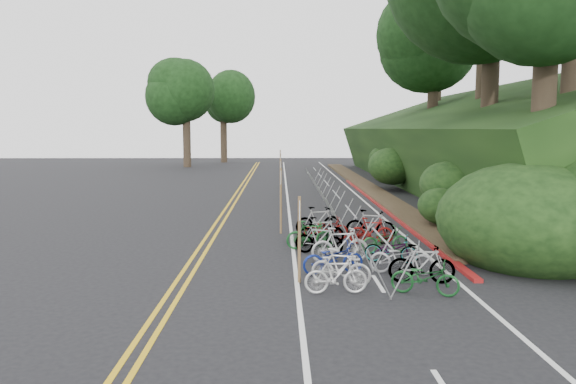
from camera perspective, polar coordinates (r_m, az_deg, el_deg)
name	(u,v)px	position (r m, az deg, el deg)	size (l,w,h in m)	color
ground	(261,265)	(16.55, -2.79, -7.45)	(120.00, 120.00, 0.00)	black
road_markings	(281,213)	(26.45, -0.68, -2.16)	(7.47, 80.00, 0.01)	gold
red_curb	(381,206)	(28.79, 9.45, -1.45)	(0.25, 28.00, 0.10)	maroon
embankment	(477,151)	(37.24, 18.65, 3.97)	(14.30, 48.14, 9.11)	black
tree_cluster	(418,17)	(39.86, 13.08, 16.91)	(32.29, 53.91, 18.11)	#2D2319
bike_rack_front	(382,251)	(14.49, 9.49, -5.94)	(1.18, 2.72, 1.24)	gray
bike_racks_rest	(326,189)	(29.32, 3.93, 0.35)	(1.14, 23.00, 1.17)	gray
signpost_near	(299,233)	(14.47, 1.16, -4.22)	(0.08, 0.40, 2.26)	brown
signposts_rest	(280,176)	(30.16, -0.77, 1.63)	(0.08, 18.40, 2.50)	brown
bike_front	(310,235)	(18.58, 2.28, -4.39)	(1.60, 0.45, 0.96)	#144C1E
bike_valet	(358,244)	(17.30, 7.13, -5.26)	(3.26, 9.51, 1.07)	beige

